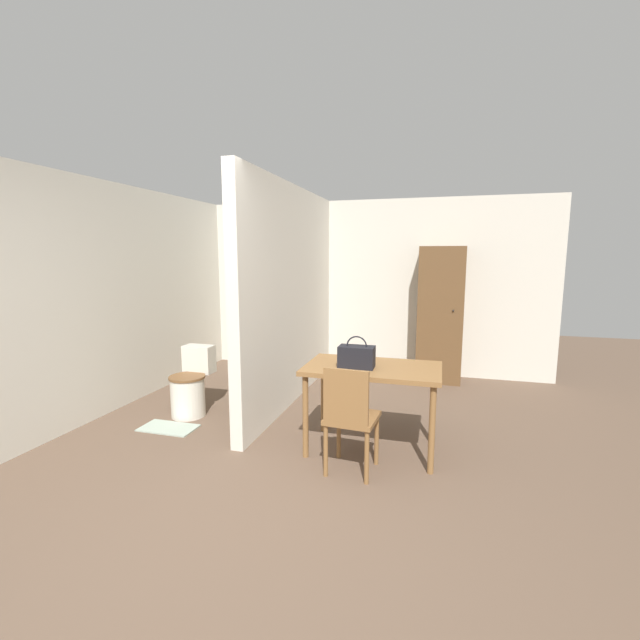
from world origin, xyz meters
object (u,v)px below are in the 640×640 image
at_px(handbag, 357,356).
at_px(dining_table, 372,376).
at_px(wooden_chair, 350,416).
at_px(wooden_cabinet, 440,315).
at_px(toilet, 191,387).

bearing_deg(handbag, dining_table, 30.73).
distance_m(dining_table, wooden_chair, 0.52).
bearing_deg(wooden_cabinet, toilet, -141.42).
relative_size(dining_table, wooden_chair, 1.32).
bearing_deg(dining_table, handbag, -149.27).
bearing_deg(wooden_chair, wooden_cabinet, 81.95).
relative_size(toilet, wooden_cabinet, 0.39).
bearing_deg(wooden_cabinet, handbag, -105.30).
relative_size(dining_table, handbag, 3.82).
bearing_deg(wooden_cabinet, dining_table, -102.89).
bearing_deg(dining_table, wooden_chair, -101.79).
distance_m(dining_table, handbag, 0.24).
xyz_separation_m(wooden_chair, wooden_cabinet, (0.64, 2.85, 0.43)).
relative_size(wooden_chair, handbag, 2.90).
distance_m(dining_table, wooden_cabinet, 2.46).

